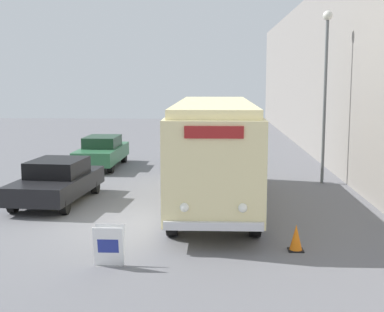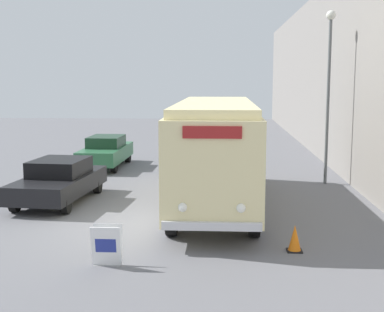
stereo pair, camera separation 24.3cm
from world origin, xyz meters
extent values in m
plane|color=slate|center=(0.00, 0.00, 0.00)|extent=(80.00, 80.00, 0.00)
cube|color=gray|center=(7.24, 10.00, 4.27)|extent=(0.30, 60.00, 8.54)
cylinder|color=black|center=(0.91, -0.94, 0.54)|extent=(0.28, 1.09, 1.09)
cylinder|color=black|center=(3.03, -0.94, 0.54)|extent=(0.28, 1.09, 1.09)
cylinder|color=black|center=(0.91, 5.85, 0.54)|extent=(0.28, 1.09, 1.09)
cylinder|color=black|center=(3.03, 5.85, 0.54)|extent=(0.28, 1.09, 1.09)
cube|color=beige|center=(1.97, 2.46, 1.81)|extent=(2.44, 9.59, 2.54)
cube|color=#F8E8A7|center=(1.97, 2.46, 3.20)|extent=(2.25, 9.21, 0.24)
cube|color=silver|center=(1.97, -2.40, 0.66)|extent=(2.32, 0.12, 0.20)
sphere|color=white|center=(1.30, -2.37, 1.09)|extent=(0.22, 0.22, 0.22)
sphere|color=white|center=(2.64, -2.37, 1.09)|extent=(0.22, 0.22, 0.22)
cube|color=maroon|center=(1.97, -2.36, 2.83)|extent=(1.34, 0.06, 0.28)
cube|color=gray|center=(-0.29, -3.28, 0.00)|extent=(0.59, 0.20, 0.01)
cube|color=white|center=(-0.29, -3.35, 0.44)|extent=(0.65, 0.18, 0.89)
cube|color=white|center=(-0.29, -3.20, 0.44)|extent=(0.65, 0.18, 0.89)
cube|color=navy|center=(-0.29, -3.37, 0.47)|extent=(0.46, 0.06, 0.31)
cylinder|color=#595E60|center=(6.18, 6.30, 3.13)|extent=(0.12, 0.12, 6.27)
sphere|color=silver|center=(6.18, 6.30, 6.38)|extent=(0.36, 0.36, 0.36)
cylinder|color=black|center=(-4.11, 1.20, 0.31)|extent=(0.22, 0.62, 0.62)
cylinder|color=black|center=(-2.49, 1.06, 0.31)|extent=(0.22, 0.62, 0.62)
cylinder|color=black|center=(-3.86, 4.18, 0.31)|extent=(0.22, 0.62, 0.62)
cylinder|color=black|center=(-2.23, 4.04, 0.31)|extent=(0.22, 0.62, 0.62)
cube|color=black|center=(-3.17, 2.62, 0.60)|extent=(2.26, 4.53, 0.58)
cube|color=black|center=(-3.16, 2.73, 1.15)|extent=(1.77, 2.10, 0.52)
cylinder|color=black|center=(-3.93, 8.19, 0.32)|extent=(0.22, 0.64, 0.64)
cylinder|color=black|center=(-2.48, 8.16, 0.32)|extent=(0.22, 0.64, 0.64)
cylinder|color=black|center=(-3.86, 11.20, 0.32)|extent=(0.22, 0.64, 0.64)
cylinder|color=black|center=(-2.42, 11.17, 0.32)|extent=(0.22, 0.64, 0.64)
cube|color=#2D6642|center=(-3.17, 9.68, 0.63)|extent=(1.79, 4.45, 0.62)
cube|color=#193824|center=(-3.17, 9.79, 1.18)|extent=(1.49, 2.02, 0.48)
cube|color=black|center=(3.92, -2.09, 0.01)|extent=(0.36, 0.36, 0.03)
cone|color=orange|center=(3.92, -2.09, 0.33)|extent=(0.30, 0.30, 0.61)
camera|label=1|loc=(1.99, -14.37, 4.03)|focal=50.00mm
camera|label=2|loc=(2.24, -14.36, 4.03)|focal=50.00mm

